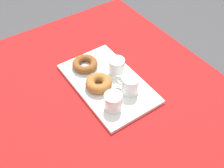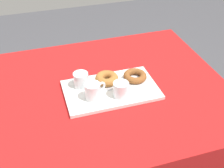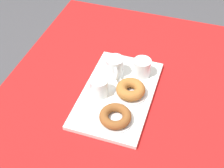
{
  "view_description": "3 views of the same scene",
  "coord_description": "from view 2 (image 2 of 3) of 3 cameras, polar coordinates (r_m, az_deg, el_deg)",
  "views": [
    {
      "loc": [
        -0.71,
        0.45,
        1.69
      ],
      "look_at": [
        -0.01,
        -0.03,
        0.79
      ],
      "focal_mm": 43.97,
      "sensor_mm": 36.0,
      "label": 1
    },
    {
      "loc": [
        -0.32,
        -1.15,
        1.68
      ],
      "look_at": [
        0.03,
        -0.02,
        0.8
      ],
      "focal_mm": 46.79,
      "sensor_mm": 36.0,
      "label": 2
    },
    {
      "loc": [
        0.89,
        0.23,
        1.71
      ],
      "look_at": [
        0.02,
        -0.05,
        0.81
      ],
      "focal_mm": 50.64,
      "sensor_mm": 36.0,
      "label": 3
    }
  ],
  "objects": [
    {
      "name": "dining_table",
      "position": [
        1.57,
        -1.24,
        -3.87
      ],
      "size": [
        1.27,
        1.05,
        0.76
      ],
      "color": "red",
      "rests_on": "ground"
    },
    {
      "name": "serving_tray",
      "position": [
        1.48,
        -0.23,
        -1.15
      ],
      "size": [
        0.47,
        0.28,
        0.02
      ],
      "primitive_type": "cube",
      "color": "white",
      "rests_on": "dining_table"
    },
    {
      "name": "tea_mug_left",
      "position": [
        1.4,
        -3.72,
        -1.46
      ],
      "size": [
        0.11,
        0.08,
        0.08
      ],
      "color": "white",
      "rests_on": "serving_tray"
    },
    {
      "name": "water_glass_near",
      "position": [
        1.48,
        -6.08,
        0.68
      ],
      "size": [
        0.08,
        0.08,
        0.08
      ],
      "color": "white",
      "rests_on": "serving_tray"
    },
    {
      "name": "water_glass_far",
      "position": [
        1.41,
        1.75,
        -1.16
      ],
      "size": [
        0.08,
        0.08,
        0.08
      ],
      "color": "white",
      "rests_on": "serving_tray"
    },
    {
      "name": "donut_plate_left",
      "position": [
        1.52,
        -1.02,
        0.34
      ],
      "size": [
        0.13,
        0.13,
        0.01
      ],
      "primitive_type": "cylinder",
      "color": "silver",
      "rests_on": "serving_tray"
    },
    {
      "name": "sugar_donut_left",
      "position": [
        1.5,
        -1.03,
        1.1
      ],
      "size": [
        0.12,
        0.12,
        0.04
      ],
      "primitive_type": "torus",
      "color": "#A3662D",
      "rests_on": "donut_plate_left"
    },
    {
      "name": "donut_plate_right",
      "position": [
        1.54,
        4.48,
        0.95
      ],
      "size": [
        0.13,
        0.13,
        0.01
      ],
      "primitive_type": "cylinder",
      "color": "silver",
      "rests_on": "serving_tray"
    },
    {
      "name": "sugar_donut_right",
      "position": [
        1.53,
        4.52,
        1.58
      ],
      "size": [
        0.12,
        0.12,
        0.03
      ],
      "primitive_type": "torus",
      "color": "brown",
      "rests_on": "donut_plate_right"
    }
  ]
}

